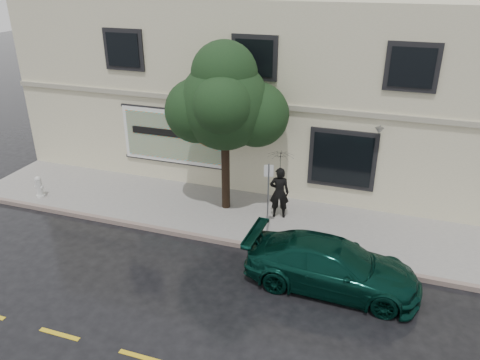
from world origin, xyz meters
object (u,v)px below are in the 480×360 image
(pedestrian, at_px, (279,192))
(street_tree, at_px, (225,105))
(car, at_px, (332,265))
(fire_hydrant, at_px, (39,187))

(pedestrian, xyz_separation_m, street_tree, (-1.95, 0.07, 2.81))
(street_tree, bearing_deg, car, -36.98)
(car, height_order, pedestrian, pedestrian)
(car, distance_m, fire_hydrant, 11.17)
(pedestrian, xyz_separation_m, fire_hydrant, (-8.78, -1.40, -0.51))
(fire_hydrant, bearing_deg, street_tree, 7.28)
(pedestrian, bearing_deg, fire_hydrant, -1.26)
(car, height_order, street_tree, street_tree)
(car, xyz_separation_m, fire_hydrant, (-11.04, 1.69, -0.13))
(car, bearing_deg, pedestrian, 37.89)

